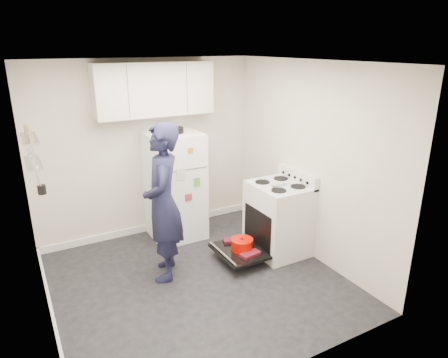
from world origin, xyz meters
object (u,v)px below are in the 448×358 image
open_oven_door (240,248)px  person (163,203)px  refrigerator (175,185)px  electric_range (278,219)px

open_oven_door → person: bearing=169.5°
refrigerator → open_oven_door: bearing=-68.7°
person → electric_range: bearing=105.5°
refrigerator → person: bearing=-119.2°
open_oven_door → refrigerator: refrigerator is taller
refrigerator → person: (-0.52, -0.92, 0.16)m
open_oven_door → refrigerator: size_ratio=0.44×
electric_range → open_oven_door: 0.64m
person → open_oven_door: bearing=101.6°
electric_range → open_oven_door: size_ratio=1.57×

